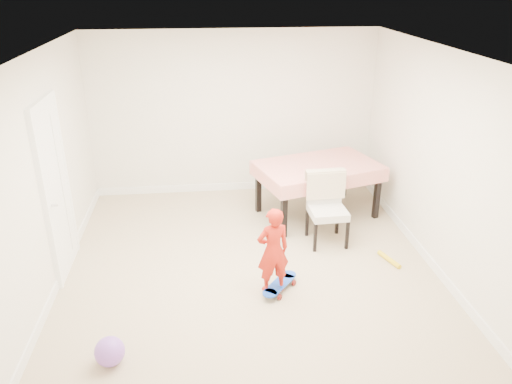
{
  "coord_description": "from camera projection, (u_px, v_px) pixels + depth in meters",
  "views": [
    {
      "loc": [
        -0.5,
        -5.21,
        3.35
      ],
      "look_at": [
        0.1,
        0.2,
        0.95
      ],
      "focal_mm": 35.0,
      "sensor_mm": 36.0,
      "label": 1
    }
  ],
  "objects": [
    {
      "name": "ground",
      "position": [
        250.0,
        269.0,
        6.14
      ],
      "size": [
        5.0,
        5.0,
        0.0
      ],
      "primitive_type": "plane",
      "color": "tan",
      "rests_on": "ground"
    },
    {
      "name": "ceiling",
      "position": [
        248.0,
        55.0,
        5.1
      ],
      "size": [
        4.5,
        5.0,
        0.04
      ],
      "primitive_type": "cube",
      "color": "white",
      "rests_on": "wall_back"
    },
    {
      "name": "wall_back",
      "position": [
        234.0,
        114.0,
        7.87
      ],
      "size": [
        4.5,
        0.04,
        2.6
      ],
      "primitive_type": "cube",
      "color": "silver",
      "rests_on": "ground"
    },
    {
      "name": "wall_front",
      "position": [
        285.0,
        304.0,
        3.36
      ],
      "size": [
        4.5,
        0.04,
        2.6
      ],
      "primitive_type": "cube",
      "color": "silver",
      "rests_on": "ground"
    },
    {
      "name": "wall_left",
      "position": [
        44.0,
        179.0,
        5.39
      ],
      "size": [
        0.04,
        5.0,
        2.6
      ],
      "primitive_type": "cube",
      "color": "silver",
      "rests_on": "ground"
    },
    {
      "name": "wall_right",
      "position": [
        438.0,
        163.0,
        5.84
      ],
      "size": [
        0.04,
        5.0,
        2.6
      ],
      "primitive_type": "cube",
      "color": "silver",
      "rests_on": "ground"
    },
    {
      "name": "door",
      "position": [
        56.0,
        192.0,
        5.77
      ],
      "size": [
        0.11,
        0.94,
        2.11
      ],
      "primitive_type": "cube",
      "color": "white",
      "rests_on": "ground"
    },
    {
      "name": "baseboard_back",
      "position": [
        235.0,
        186.0,
        8.38
      ],
      "size": [
        4.5,
        0.02,
        0.12
      ],
      "primitive_type": "cube",
      "color": "white",
      "rests_on": "ground"
    },
    {
      "name": "baseboard_left",
      "position": [
        61.0,
        276.0,
        5.89
      ],
      "size": [
        0.02,
        5.0,
        0.12
      ],
      "primitive_type": "cube",
      "color": "white",
      "rests_on": "ground"
    },
    {
      "name": "baseboard_right",
      "position": [
        425.0,
        255.0,
        6.34
      ],
      "size": [
        0.02,
        5.0,
        0.12
      ],
      "primitive_type": "cube",
      "color": "white",
      "rests_on": "ground"
    },
    {
      "name": "dining_table",
      "position": [
        317.0,
        190.0,
        7.38
      ],
      "size": [
        1.95,
        1.52,
        0.81
      ],
      "primitive_type": null,
      "rotation": [
        0.0,
        0.0,
        0.29
      ],
      "color": "#BD0F0A",
      "rests_on": "ground"
    },
    {
      "name": "dining_chair",
      "position": [
        328.0,
        210.0,
        6.57
      ],
      "size": [
        0.56,
        0.63,
        0.97
      ],
      "primitive_type": null,
      "rotation": [
        0.0,
        0.0,
        0.04
      ],
      "color": "white",
      "rests_on": "ground"
    },
    {
      "name": "skateboard",
      "position": [
        280.0,
        286.0,
        5.73
      ],
      "size": [
        0.55,
        0.61,
        0.09
      ],
      "primitive_type": null,
      "rotation": [
        0.0,
        0.0,
        0.89
      ],
      "color": "blue",
      "rests_on": "ground"
    },
    {
      "name": "child",
      "position": [
        273.0,
        253.0,
        5.5
      ],
      "size": [
        0.42,
        0.32,
        1.02
      ],
      "primitive_type": "imported",
      "rotation": [
        0.0,
        0.0,
        3.37
      ],
      "color": "red",
      "rests_on": "ground"
    },
    {
      "name": "balloon",
      "position": [
        110.0,
        351.0,
        4.61
      ],
      "size": [
        0.28,
        0.28,
        0.28
      ],
      "primitive_type": "sphere",
      "color": "#8B53C8",
      "rests_on": "ground"
    },
    {
      "name": "foam_toy",
      "position": [
        389.0,
        259.0,
        6.3
      ],
      "size": [
        0.19,
        0.4,
        0.06
      ],
      "primitive_type": "cylinder",
      "rotation": [
        1.57,
        0.0,
        0.33
      ],
      "color": "gold",
      "rests_on": "ground"
    }
  ]
}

